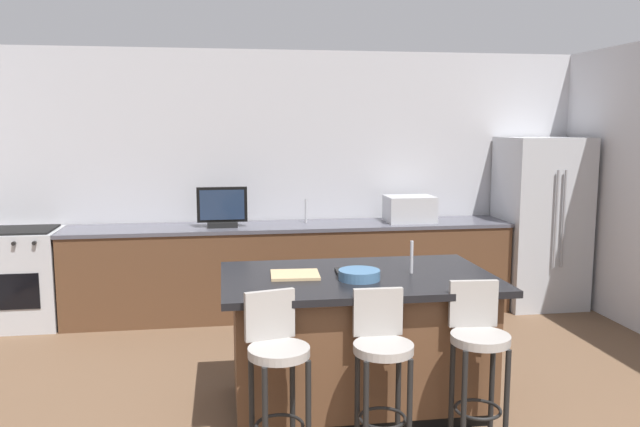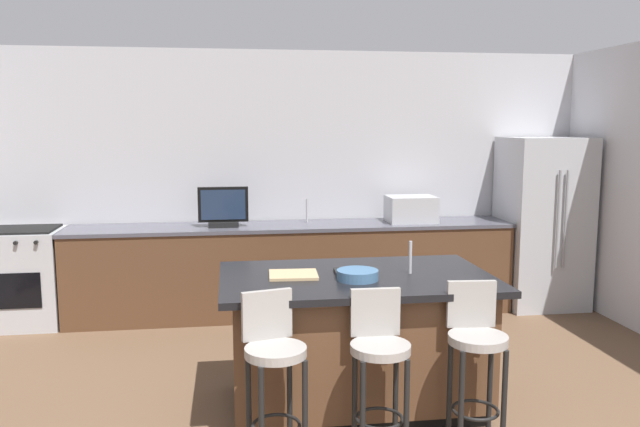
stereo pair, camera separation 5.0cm
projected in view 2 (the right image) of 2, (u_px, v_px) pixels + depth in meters
The scene contains 15 objects.
wall_back at pixel (290, 180), 6.60m from camera, with size 6.60×0.12×2.63m, color #BCBCC1.
counter_back at pixel (293, 269), 6.35m from camera, with size 4.37×0.62×0.91m.
kitchen_island at pixel (356, 339), 4.26m from camera, with size 1.79×1.10×0.90m.
refrigerator at pixel (542, 222), 6.60m from camera, with size 0.81×0.74×1.76m.
range_oven at pixel (19, 277), 5.98m from camera, with size 0.78×0.63×0.93m.
microwave at pixel (411, 209), 6.43m from camera, with size 0.48×0.36×0.26m, color #B7BABF.
tv_monitor at pixel (223, 209), 6.11m from camera, with size 0.48×0.16×0.39m.
sink_faucet_back at pixel (307, 211), 6.39m from camera, with size 0.02×0.02×0.24m, color #B2B2B7.
sink_faucet_island at pixel (410, 257), 4.24m from camera, with size 0.02×0.02×0.22m, color #B2B2B7.
bar_stool_left at pixel (274, 364), 3.50m from camera, with size 0.35×0.37×0.97m.
bar_stool_center at pixel (379, 360), 3.60m from camera, with size 0.34×0.34×0.95m.
bar_stool_right at pixel (476, 351), 3.68m from camera, with size 0.34×0.35×0.98m.
fruit_bowl at pixel (358, 275), 4.07m from camera, with size 0.27×0.27×0.06m, color #3F668C.
tv_remote at pixel (338, 271), 4.26m from camera, with size 0.04×0.17×0.02m, color black.
cutting_board at pixel (293, 275), 4.18m from camera, with size 0.32×0.27×0.02m, color tan.
Camera 2 is at (-0.63, -1.48, 1.89)m, focal length 35.74 mm.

